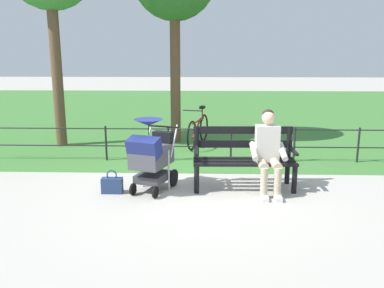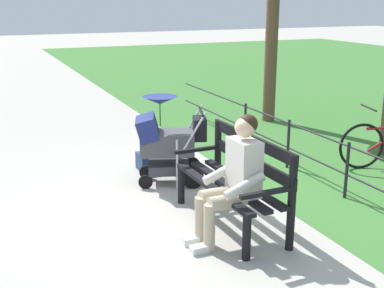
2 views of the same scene
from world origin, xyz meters
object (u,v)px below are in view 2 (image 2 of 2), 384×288
Objects in this scene: handbag at (144,162)px; stroller at (166,139)px; person_on_bench at (234,176)px; park_bench at (237,176)px.

stroller is at bearing -168.69° from handbag.
person_on_bench is at bearing -176.42° from handbag.
person_on_bench reaches higher than handbag.
park_bench is 0.44m from person_on_bench.
handbag is at bearing 3.58° from person_on_bench.
park_bench is 1.46m from stroller.
handbag is (2.39, 0.15, -0.55)m from person_on_bench.
handbag is at bearing 11.31° from stroller.
handbag is (2.04, 0.37, -0.40)m from park_bench.
park_bench is 4.36× the size of handbag.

